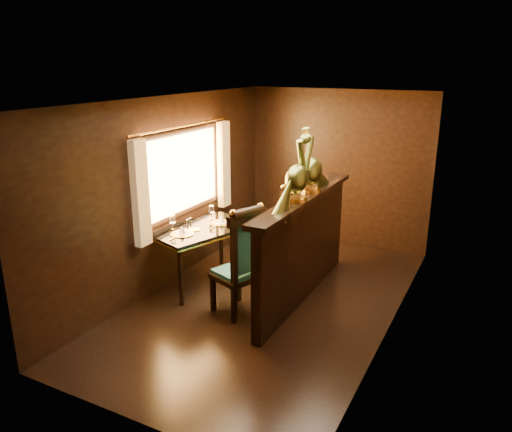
% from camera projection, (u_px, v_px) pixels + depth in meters
% --- Properties ---
extents(ground, '(5.00, 5.00, 0.00)m').
position_uv_depth(ground, '(269.00, 301.00, 6.33)').
color(ground, black).
rests_on(ground, ground).
extents(room_shell, '(3.04, 5.04, 2.52)m').
position_uv_depth(room_shell, '(265.00, 179.00, 5.90)').
color(room_shell, black).
rests_on(room_shell, ground).
extents(partition, '(0.26, 2.70, 1.36)m').
position_uv_depth(partition, '(303.00, 245.00, 6.23)').
color(partition, black).
rests_on(partition, ground).
extents(dining_table, '(1.21, 1.53, 0.99)m').
position_uv_depth(dining_table, '(202.00, 233.00, 6.65)').
color(dining_table, black).
rests_on(dining_table, ground).
extents(chair_left, '(0.64, 0.66, 1.38)m').
position_uv_depth(chair_left, '(243.00, 259.00, 5.78)').
color(chair_left, black).
rests_on(chair_left, ground).
extents(chair_right, '(0.52, 0.54, 1.35)m').
position_uv_depth(chair_right, '(282.00, 225.00, 7.01)').
color(chair_right, black).
rests_on(chair_right, ground).
extents(peacock_left, '(0.26, 0.69, 0.82)m').
position_uv_depth(peacock_left, '(297.00, 166.00, 5.67)').
color(peacock_left, '#174628').
rests_on(peacock_left, partition).
extents(peacock_right, '(0.26, 0.69, 0.82)m').
position_uv_depth(peacock_right, '(312.00, 159.00, 6.07)').
color(peacock_right, '#174628').
rests_on(peacock_right, partition).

